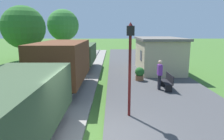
# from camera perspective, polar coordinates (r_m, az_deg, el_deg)

# --- Properties ---
(platform_slab) EXTENTS (6.00, 60.00, 0.25)m
(platform_slab) POSITION_cam_1_polar(r_m,az_deg,el_deg) (7.50, 22.48, -17.83)
(platform_slab) COLOR #424244
(platform_slab) RESTS_ON ground
(rail_near) EXTENTS (0.07, 60.00, 0.14)m
(rail_near) POSITION_cam_1_polar(r_m,az_deg,el_deg) (7.30, -18.02, -17.77)
(rail_near) COLOR slate
(rail_near) RESTS_ON track_ballast
(rail_far) EXTENTS (0.07, 60.00, 0.14)m
(rail_far) POSITION_cam_1_polar(r_m,az_deg,el_deg) (7.85, -28.48, -16.48)
(rail_far) COLOR slate
(rail_far) RESTS_ON track_ballast
(freight_train) EXTENTS (2.50, 19.40, 2.72)m
(freight_train) POSITION_cam_1_polar(r_m,az_deg,el_deg) (12.29, -13.37, 0.84)
(freight_train) COLOR #384C33
(freight_train) RESTS_ON rail_near
(station_hut) EXTENTS (3.50, 5.80, 2.78)m
(station_hut) POSITION_cam_1_polar(r_m,az_deg,el_deg) (17.51, 13.19, 4.38)
(station_hut) COLOR tan
(station_hut) RESTS_ON platform_slab
(bench_near_hut) EXTENTS (0.42, 1.50, 0.91)m
(bench_near_hut) POSITION_cam_1_polar(r_m,az_deg,el_deg) (12.21, 15.63, -3.10)
(bench_near_hut) COLOR black
(bench_near_hut) RESTS_ON platform_slab
(bench_down_platform) EXTENTS (0.42, 1.50, 0.91)m
(bench_down_platform) POSITION_cam_1_polar(r_m,az_deg,el_deg) (21.42, 8.97, 3.24)
(bench_down_platform) COLOR black
(bench_down_platform) RESTS_ON platform_slab
(person_waiting) EXTENTS (0.25, 0.38, 1.71)m
(person_waiting) POSITION_cam_1_polar(r_m,az_deg,el_deg) (11.94, 13.55, -1.05)
(person_waiting) COLOR black
(person_waiting) RESTS_ON platform_slab
(potted_planter) EXTENTS (0.64, 0.64, 0.92)m
(potted_planter) POSITION_cam_1_polar(r_m,az_deg,el_deg) (13.95, 8.06, -1.02)
(potted_planter) COLOR brown
(potted_planter) RESTS_ON platform_slab
(lamp_post_near) EXTENTS (0.28, 0.28, 3.70)m
(lamp_post_near) POSITION_cam_1_polar(r_m,az_deg,el_deg) (7.78, 5.40, 4.84)
(lamp_post_near) COLOR #591414
(lamp_post_near) RESTS_ON platform_slab
(tree_trackside_far) EXTENTS (3.37, 3.37, 5.53)m
(tree_trackside_far) POSITION_cam_1_polar(r_m,az_deg,el_deg) (17.69, -23.36, 10.91)
(tree_trackside_far) COLOR #4C3823
(tree_trackside_far) RESTS_ON ground
(tree_field_left) EXTENTS (4.53, 4.53, 6.22)m
(tree_field_left) POSITION_cam_1_polar(r_m,az_deg,el_deg) (26.74, -23.90, 10.94)
(tree_field_left) COLOR #4C3823
(tree_field_left) RESTS_ON ground
(tree_field_distant) EXTENTS (4.52, 4.52, 6.59)m
(tree_field_distant) POSITION_cam_1_polar(r_m,az_deg,el_deg) (30.90, -13.30, 12.20)
(tree_field_distant) COLOR #4C3823
(tree_field_distant) RESTS_ON ground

